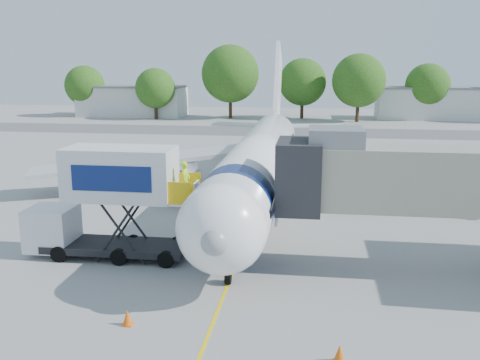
# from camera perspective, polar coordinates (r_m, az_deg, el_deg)

# --- Properties ---
(ground) EXTENTS (160.00, 160.00, 0.00)m
(ground) POSITION_cam_1_polar(r_m,az_deg,el_deg) (32.60, 1.37, -4.36)
(ground) COLOR gray
(ground) RESTS_ON ground
(guidance_line) EXTENTS (0.15, 70.00, 0.01)m
(guidance_line) POSITION_cam_1_polar(r_m,az_deg,el_deg) (32.60, 1.37, -4.35)
(guidance_line) COLOR yellow
(guidance_line) RESTS_ON ground
(taxiway_strip) EXTENTS (120.00, 10.00, 0.01)m
(taxiway_strip) POSITION_cam_1_polar(r_m,az_deg,el_deg) (73.68, 5.07, 5.15)
(taxiway_strip) COLOR #59595B
(taxiway_strip) RESTS_ON ground
(aircraft) EXTENTS (34.17, 37.73, 11.35)m
(aircraft) POSITION_cam_1_polar(r_m,az_deg,el_deg) (35.88, 2.14, 2.06)
(aircraft) COLOR white
(aircraft) RESTS_ON ground
(jet_bridge) EXTENTS (13.90, 3.20, 6.60)m
(jet_bridge) POSITION_cam_1_polar(r_m,az_deg,el_deg) (24.95, 18.08, 0.02)
(jet_bridge) COLOR gray
(jet_bridge) RESTS_ON ground
(catering_hiloader) EXTENTS (8.50, 2.44, 5.50)m
(catering_hiloader) POSITION_cam_1_polar(r_m,az_deg,el_deg) (26.75, -13.82, -2.39)
(catering_hiloader) COLOR black
(catering_hiloader) RESTS_ON ground
(ground_tug) EXTENTS (3.88, 2.23, 1.49)m
(ground_tug) POSITION_cam_1_polar(r_m,az_deg,el_deg) (17.70, 7.31, -17.07)
(ground_tug) COLOR silver
(ground_tug) RESTS_ON ground
(safety_cone_a) EXTENTS (0.38, 0.38, 0.61)m
(safety_cone_a) POSITION_cam_1_polar(r_m,az_deg,el_deg) (18.38, 10.56, -17.75)
(safety_cone_a) COLOR #E6590C
(safety_cone_a) RESTS_ON ground
(safety_cone_b) EXTENTS (0.38, 0.38, 0.61)m
(safety_cone_b) POSITION_cam_1_polar(r_m,az_deg,el_deg) (20.66, -11.91, -14.19)
(safety_cone_b) COLOR #E6590C
(safety_cone_b) RESTS_ON ground
(outbuilding_left) EXTENTS (18.40, 8.40, 5.30)m
(outbuilding_left) POSITION_cam_1_polar(r_m,az_deg,el_deg) (96.52, -11.35, 8.30)
(outbuilding_left) COLOR silver
(outbuilding_left) RESTS_ON ground
(outbuilding_right) EXTENTS (16.40, 7.40, 5.30)m
(outbuilding_right) POSITION_cam_1_polar(r_m,az_deg,el_deg) (95.06, 19.22, 7.79)
(outbuilding_right) COLOR silver
(outbuilding_right) RESTS_ON ground
(tree_a) EXTENTS (6.85, 6.85, 8.73)m
(tree_a) POSITION_cam_1_polar(r_m,az_deg,el_deg) (97.69, -16.23, 9.65)
(tree_a) COLOR #382314
(tree_a) RESTS_ON ground
(tree_b) EXTENTS (6.56, 6.56, 8.36)m
(tree_b) POSITION_cam_1_polar(r_m,az_deg,el_deg) (90.26, -9.03, 9.64)
(tree_b) COLOR #382314
(tree_b) RESTS_ON ground
(tree_c) EXTENTS (9.52, 9.52, 12.14)m
(tree_c) POSITION_cam_1_polar(r_m,az_deg,el_deg) (90.29, -1.04, 11.26)
(tree_c) COLOR #382314
(tree_c) RESTS_ON ground
(tree_d) EXTENTS (7.80, 7.80, 9.95)m
(tree_d) POSITION_cam_1_polar(r_m,az_deg,el_deg) (90.56, 6.69, 10.33)
(tree_d) COLOR #382314
(tree_d) RESTS_ON ground
(tree_e) EXTENTS (8.36, 8.36, 10.65)m
(tree_e) POSITION_cam_1_polar(r_m,az_deg,el_deg) (87.00, 12.56, 10.31)
(tree_e) COLOR #382314
(tree_e) RESTS_ON ground
(tree_f) EXTENTS (7.16, 7.16, 9.13)m
(tree_f) POSITION_cam_1_polar(r_m,az_deg,el_deg) (93.48, 19.37, 9.48)
(tree_f) COLOR #382314
(tree_f) RESTS_ON ground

